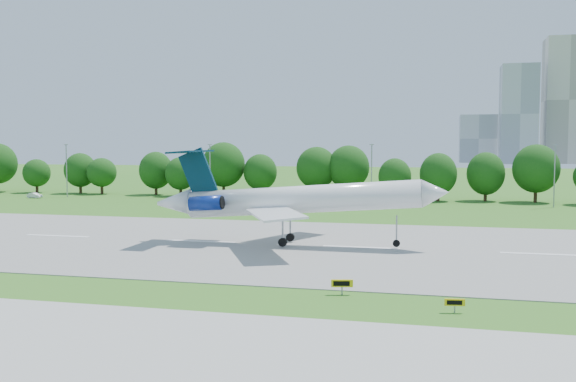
# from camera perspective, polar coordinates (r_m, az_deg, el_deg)

# --- Properties ---
(ground) EXTENTS (600.00, 600.00, 0.00)m
(ground) POSITION_cam_1_polar(r_m,az_deg,el_deg) (58.43, -16.84, -7.96)
(ground) COLOR #2C691B
(ground) RESTS_ON ground
(runway) EXTENTS (400.00, 45.00, 0.08)m
(runway) POSITION_cam_1_polar(r_m,az_deg,el_deg) (80.61, -7.79, -4.48)
(runway) COLOR gray
(runway) RESTS_ON ground
(tree_line) EXTENTS (288.40, 8.40, 10.40)m
(tree_line) POSITION_cam_1_polar(r_m,az_deg,el_deg) (144.29, 1.93, 1.80)
(tree_line) COLOR #382314
(tree_line) RESTS_ON ground
(light_poles) EXTENTS (175.90, 0.25, 12.19)m
(light_poles) POSITION_cam_1_polar(r_m,az_deg,el_deg) (135.07, 0.03, 1.71)
(light_poles) COLOR gray
(light_poles) RESTS_ON ground
(skyline) EXTENTS (127.00, 52.00, 80.00)m
(skyline) POSITION_cam_1_polar(r_m,az_deg,el_deg) (445.88, 22.88, 6.18)
(skyline) COLOR #B2B2B7
(skyline) RESTS_ON ground
(airliner) EXTENTS (35.66, 25.99, 11.58)m
(airliner) POSITION_cam_1_polar(r_m,az_deg,el_deg) (76.60, -0.06, -0.72)
(airliner) COLOR white
(airliner) RESTS_ON ground
(taxi_sign_centre) EXTENTS (1.76, 0.58, 1.24)m
(taxi_sign_centre) POSITION_cam_1_polar(r_m,az_deg,el_deg) (52.27, 4.83, -8.20)
(taxi_sign_centre) COLOR gray
(taxi_sign_centre) RESTS_ON ground
(taxi_sign_right) EXTENTS (1.46, 0.38, 1.02)m
(taxi_sign_right) POSITION_cam_1_polar(r_m,az_deg,el_deg) (48.20, 14.60, -9.58)
(taxi_sign_right) COLOR gray
(taxi_sign_right) RESTS_ON ground
(service_vehicle_a) EXTENTS (3.80, 1.86, 1.20)m
(service_vehicle_a) POSITION_cam_1_polar(r_m,az_deg,el_deg) (156.14, -21.60, -0.36)
(service_vehicle_a) COLOR silver
(service_vehicle_a) RESTS_ON ground
(service_vehicle_b) EXTENTS (3.55, 2.33, 1.12)m
(service_vehicle_b) POSITION_cam_1_polar(r_m,az_deg,el_deg) (128.49, -2.96, -1.00)
(service_vehicle_b) COLOR silver
(service_vehicle_b) RESTS_ON ground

